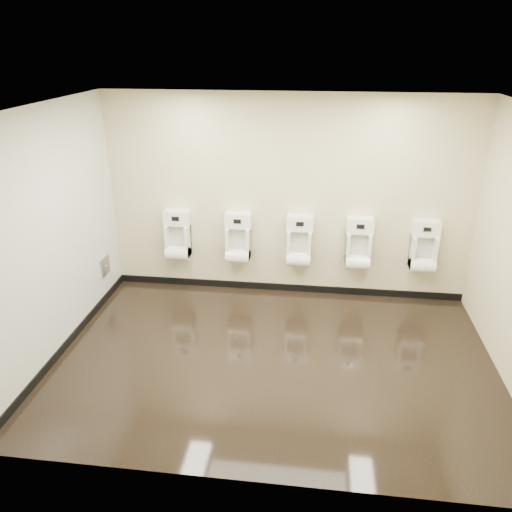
% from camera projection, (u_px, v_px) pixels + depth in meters
% --- Properties ---
extents(ground, '(5.00, 3.50, 0.00)m').
position_uv_depth(ground, '(274.00, 359.00, 5.76)').
color(ground, black).
rests_on(ground, ground).
extents(ceiling, '(5.00, 3.50, 0.00)m').
position_uv_depth(ceiling, '(278.00, 109.00, 4.64)').
color(ceiling, white).
extents(back_wall, '(5.00, 0.02, 2.80)m').
position_uv_depth(back_wall, '(287.00, 199.00, 6.79)').
color(back_wall, beige).
rests_on(back_wall, ground).
extents(front_wall, '(5.00, 0.02, 2.80)m').
position_uv_depth(front_wall, '(255.00, 340.00, 3.61)').
color(front_wall, beige).
rests_on(front_wall, ground).
extents(left_wall, '(0.02, 3.50, 2.80)m').
position_uv_depth(left_wall, '(50.00, 237.00, 5.48)').
color(left_wall, beige).
rests_on(left_wall, ground).
extents(tile_overlay_left, '(0.01, 3.50, 2.80)m').
position_uv_depth(tile_overlay_left, '(50.00, 237.00, 5.48)').
color(tile_overlay_left, silver).
rests_on(tile_overlay_left, ground).
extents(skirting_back, '(5.00, 0.02, 0.10)m').
position_uv_depth(skirting_back, '(285.00, 287.00, 7.32)').
color(skirting_back, black).
rests_on(skirting_back, ground).
extents(skirting_left, '(0.02, 3.50, 0.10)m').
position_uv_depth(skirting_left, '(69.00, 341.00, 6.02)').
color(skirting_left, black).
rests_on(skirting_left, ground).
extents(access_panel, '(0.04, 0.25, 0.25)m').
position_uv_depth(access_panel, '(105.00, 266.00, 6.93)').
color(access_panel, '#9E9EA3').
rests_on(access_panel, left_wall).
extents(urinal_0, '(0.38, 0.28, 0.70)m').
position_uv_depth(urinal_0, '(178.00, 239.00, 7.10)').
color(urinal_0, white).
rests_on(urinal_0, back_wall).
extents(urinal_1, '(0.38, 0.28, 0.70)m').
position_uv_depth(urinal_1, '(238.00, 242.00, 7.00)').
color(urinal_1, white).
rests_on(urinal_1, back_wall).
extents(urinal_2, '(0.38, 0.28, 0.70)m').
position_uv_depth(urinal_2, '(299.00, 244.00, 6.90)').
color(urinal_2, white).
rests_on(urinal_2, back_wall).
extents(urinal_3, '(0.38, 0.28, 0.70)m').
position_uv_depth(urinal_3, '(358.00, 247.00, 6.81)').
color(urinal_3, white).
rests_on(urinal_3, back_wall).
extents(urinal_4, '(0.38, 0.28, 0.70)m').
position_uv_depth(urinal_4, '(424.00, 250.00, 6.71)').
color(urinal_4, white).
rests_on(urinal_4, back_wall).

